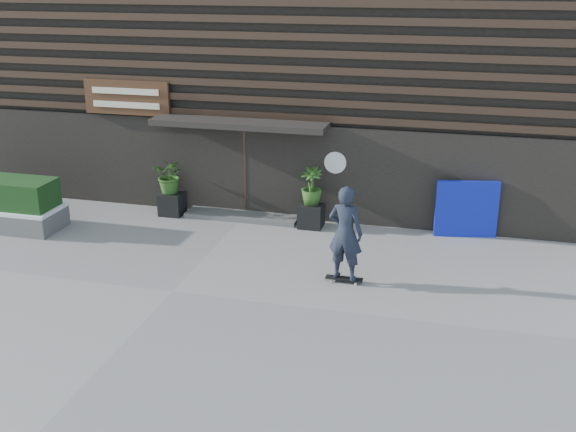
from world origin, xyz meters
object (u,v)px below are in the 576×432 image
(planter_pot_left, at_px, (172,203))
(blue_tarp, at_px, (467,209))
(planter_pot_right, at_px, (311,216))
(skateboarder, at_px, (345,233))

(planter_pot_left, height_order, blue_tarp, blue_tarp)
(planter_pot_right, bearing_deg, blue_tarp, 4.52)
(blue_tarp, bearing_deg, planter_pot_left, 171.55)
(planter_pot_left, distance_m, planter_pot_right, 3.80)
(planter_pot_left, relative_size, planter_pot_right, 1.00)
(skateboarder, bearing_deg, planter_pot_left, 149.50)
(planter_pot_left, relative_size, skateboarder, 0.28)
(planter_pot_left, distance_m, blue_tarp, 7.61)
(planter_pot_right, xyz_separation_m, blue_tarp, (3.79, 0.30, 0.41))
(planter_pot_left, distance_m, skateboarder, 6.10)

